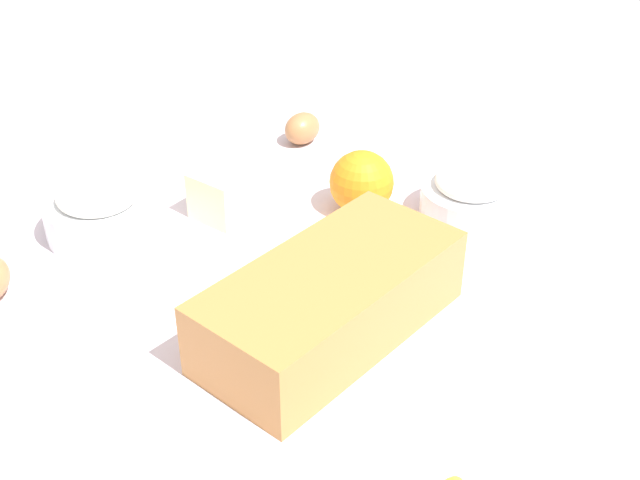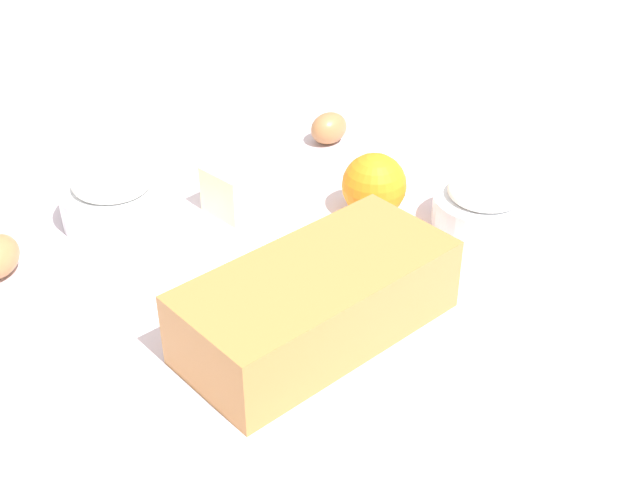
{
  "view_description": "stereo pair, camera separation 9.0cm",
  "coord_description": "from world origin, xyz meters",
  "px_view_note": "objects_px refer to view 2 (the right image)",
  "views": [
    {
      "loc": [
        -0.62,
        -0.43,
        0.54
      ],
      "look_at": [
        0.0,
        0.0,
        0.04
      ],
      "focal_mm": 46.33,
      "sensor_mm": 36.0,
      "label": 1
    },
    {
      "loc": [
        -0.56,
        -0.5,
        0.54
      ],
      "look_at": [
        0.0,
        0.0,
        0.04
      ],
      "focal_mm": 46.33,
      "sensor_mm": 36.0,
      "label": 2
    }
  ],
  "objects_px": {
    "sugar_bowl": "(484,205)",
    "butter_block": "(244,185)",
    "flour_bowl": "(115,197)",
    "egg_near_butter": "(329,128)",
    "loaf_pan": "(317,300)",
    "orange_fruit": "(374,185)"
  },
  "relations": [
    {
      "from": "egg_near_butter",
      "to": "flour_bowl",
      "type": "bearing_deg",
      "value": 170.87
    },
    {
      "from": "sugar_bowl",
      "to": "butter_block",
      "type": "height_order",
      "value": "sugar_bowl"
    },
    {
      "from": "flour_bowl",
      "to": "orange_fruit",
      "type": "bearing_deg",
      "value": -45.44
    },
    {
      "from": "butter_block",
      "to": "egg_near_butter",
      "type": "xyz_separation_m",
      "value": [
        0.2,
        0.04,
        -0.01
      ]
    },
    {
      "from": "flour_bowl",
      "to": "sugar_bowl",
      "type": "distance_m",
      "value": 0.45
    },
    {
      "from": "sugar_bowl",
      "to": "butter_block",
      "type": "bearing_deg",
      "value": 122.61
    },
    {
      "from": "loaf_pan",
      "to": "flour_bowl",
      "type": "xyz_separation_m",
      "value": [
        -0.0,
        0.33,
        -0.01
      ]
    },
    {
      "from": "loaf_pan",
      "to": "butter_block",
      "type": "xyz_separation_m",
      "value": [
        0.13,
        0.24,
        -0.01
      ]
    },
    {
      "from": "sugar_bowl",
      "to": "orange_fruit",
      "type": "bearing_deg",
      "value": 119.45
    },
    {
      "from": "loaf_pan",
      "to": "flour_bowl",
      "type": "height_order",
      "value": "loaf_pan"
    },
    {
      "from": "sugar_bowl",
      "to": "egg_near_butter",
      "type": "xyz_separation_m",
      "value": [
        0.05,
        0.29,
        -0.01
      ]
    },
    {
      "from": "flour_bowl",
      "to": "sugar_bowl",
      "type": "height_order",
      "value": "flour_bowl"
    },
    {
      "from": "sugar_bowl",
      "to": "butter_block",
      "type": "relative_size",
      "value": 1.37
    },
    {
      "from": "sugar_bowl",
      "to": "egg_near_butter",
      "type": "distance_m",
      "value": 0.29
    },
    {
      "from": "egg_near_butter",
      "to": "butter_block",
      "type": "bearing_deg",
      "value": -169.21
    },
    {
      "from": "orange_fruit",
      "to": "butter_block",
      "type": "relative_size",
      "value": 0.89
    },
    {
      "from": "loaf_pan",
      "to": "sugar_bowl",
      "type": "bearing_deg",
      "value": 3.66
    },
    {
      "from": "orange_fruit",
      "to": "butter_block",
      "type": "height_order",
      "value": "orange_fruit"
    },
    {
      "from": "egg_near_butter",
      "to": "loaf_pan",
      "type": "bearing_deg",
      "value": -140.25
    },
    {
      "from": "flour_bowl",
      "to": "sugar_bowl",
      "type": "relative_size",
      "value": 1.07
    },
    {
      "from": "orange_fruit",
      "to": "egg_near_butter",
      "type": "bearing_deg",
      "value": 56.98
    },
    {
      "from": "flour_bowl",
      "to": "butter_block",
      "type": "relative_size",
      "value": 1.46
    }
  ]
}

